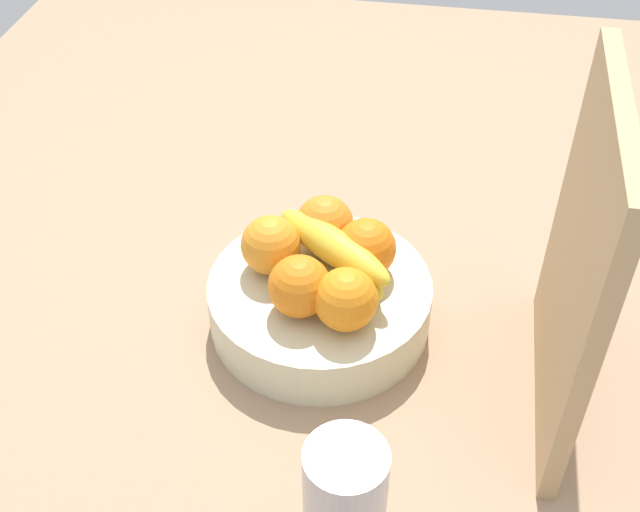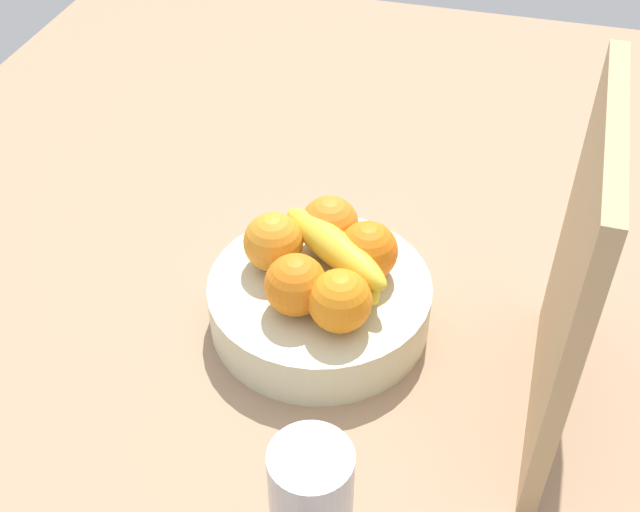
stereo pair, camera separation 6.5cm
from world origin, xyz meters
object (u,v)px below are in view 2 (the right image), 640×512
at_px(orange_front_right, 340,301).
at_px(thermos_tumbler, 311,508).
at_px(orange_back_left, 330,225).
at_px(orange_front_left, 292,284).
at_px(banana_bunch, 342,251).
at_px(fruit_bowl, 320,301).
at_px(orange_back_right, 273,242).
at_px(cutting_board, 571,285).
at_px(orange_center, 368,251).

height_order(orange_front_right, thermos_tumbler, thermos_tumbler).
bearing_deg(thermos_tumbler, orange_back_left, -167.84).
bearing_deg(orange_front_left, thermos_tumbler, 20.17).
distance_m(banana_bunch, thermos_tumbler, 0.32).
distance_m(orange_back_left, thermos_tumbler, 0.36).
height_order(fruit_bowl, thermos_tumbler, thermos_tumbler).
bearing_deg(orange_back_right, banana_bunch, 97.00).
bearing_deg(cutting_board, banana_bunch, -109.02).
bearing_deg(banana_bunch, cutting_board, 69.86).
xyz_separation_m(orange_back_right, thermos_tumbler, (0.31, 0.13, -0.02)).
bearing_deg(orange_front_right, orange_front_left, -101.54).
bearing_deg(orange_back_right, orange_back_left, 131.07).
xyz_separation_m(orange_back_left, orange_back_right, (0.05, -0.05, 0.00)).
height_order(orange_front_left, orange_back_left, same).
distance_m(fruit_bowl, banana_bunch, 0.07).
xyz_separation_m(orange_back_left, thermos_tumbler, (0.35, 0.08, -0.02)).
xyz_separation_m(orange_back_right, banana_bunch, (-0.01, 0.08, -0.00)).
xyz_separation_m(orange_front_right, orange_back_right, (-0.07, -0.10, 0.00)).
bearing_deg(orange_center, orange_back_right, -83.08).
relative_size(orange_center, orange_back_right, 1.00).
height_order(fruit_bowl, orange_center, orange_center).
distance_m(fruit_bowl, orange_front_left, 0.08).
distance_m(orange_back_right, thermos_tumbler, 0.33).
bearing_deg(fruit_bowl, orange_back_left, -175.18).
bearing_deg(orange_front_left, orange_back_right, -146.52).
height_order(orange_back_left, cutting_board, cutting_board).
bearing_deg(orange_back_left, banana_bunch, 32.78).
distance_m(orange_center, orange_back_left, 0.06).
relative_size(banana_bunch, cutting_board, 0.46).
bearing_deg(orange_front_right, orange_center, 172.95).
distance_m(orange_front_left, cutting_board, 0.29).
bearing_deg(orange_center, fruit_bowl, -59.86).
relative_size(orange_front_right, thermos_tumbler, 0.46).
bearing_deg(orange_front_left, banana_bunch, 152.06).
relative_size(orange_back_left, orange_back_right, 1.00).
height_order(orange_back_right, thermos_tumbler, thermos_tumbler).
relative_size(orange_back_right, banana_bunch, 0.42).
height_order(orange_back_left, orange_back_right, same).
height_order(orange_back_right, banana_bunch, orange_back_right).
bearing_deg(orange_front_left, cutting_board, 86.50).
distance_m(orange_front_left, banana_bunch, 0.08).
relative_size(orange_front_left, thermos_tumbler, 0.46).
height_order(orange_front_left, cutting_board, cutting_board).
bearing_deg(orange_center, thermos_tumbler, 4.02).
xyz_separation_m(orange_back_right, cutting_board, (0.08, 0.32, 0.08)).
distance_m(orange_front_right, banana_bunch, 0.09).
relative_size(fruit_bowl, thermos_tumbler, 1.70).
height_order(orange_front_left, orange_front_right, same).
bearing_deg(orange_front_right, thermos_tumbler, 8.11).
height_order(orange_front_right, orange_back_right, same).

